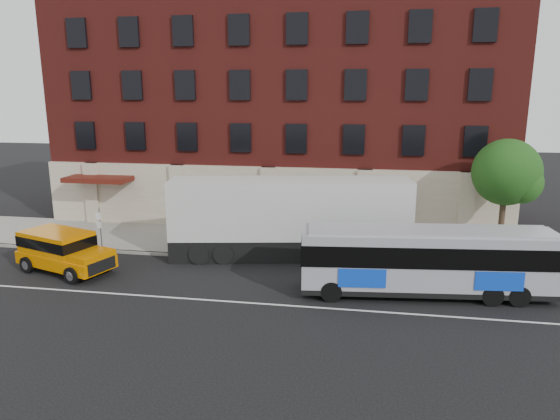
% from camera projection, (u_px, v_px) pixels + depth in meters
% --- Properties ---
extents(ground, '(120.00, 120.00, 0.00)m').
position_uv_depth(ground, '(216.00, 306.00, 21.43)').
color(ground, black).
rests_on(ground, ground).
extents(sidewalk, '(60.00, 6.00, 0.15)m').
position_uv_depth(sidewalk, '(260.00, 242.00, 30.05)').
color(sidewalk, gray).
rests_on(sidewalk, ground).
extents(kerb, '(60.00, 0.25, 0.15)m').
position_uv_depth(kerb, '(248.00, 259.00, 27.17)').
color(kerb, gray).
rests_on(kerb, ground).
extents(lane_line, '(60.00, 0.12, 0.01)m').
position_uv_depth(lane_line, '(220.00, 301.00, 21.91)').
color(lane_line, silver).
rests_on(lane_line, ground).
extents(building, '(30.00, 12.10, 15.00)m').
position_uv_depth(building, '(281.00, 108.00, 35.93)').
color(building, maroon).
rests_on(building, sidewalk).
extents(sign_pole, '(0.30, 0.20, 2.50)m').
position_uv_depth(sign_pole, '(100.00, 226.00, 28.36)').
color(sign_pole, slate).
rests_on(sign_pole, ground).
extents(street_tree, '(3.60, 3.60, 6.20)m').
position_uv_depth(street_tree, '(507.00, 175.00, 27.35)').
color(street_tree, '#36281B').
rests_on(street_tree, sidewalk).
extents(city_bus, '(11.19, 3.45, 3.02)m').
position_uv_depth(city_bus, '(427.00, 259.00, 22.22)').
color(city_bus, '#9898A1').
rests_on(city_bus, ground).
extents(yellow_suv, '(5.39, 3.54, 2.01)m').
position_uv_depth(yellow_suv, '(62.00, 249.00, 25.30)').
color(yellow_suv, orange).
rests_on(yellow_suv, ground).
extents(shipping_container, '(13.01, 4.77, 4.25)m').
position_uv_depth(shipping_container, '(290.00, 219.00, 27.35)').
color(shipping_container, black).
rests_on(shipping_container, ground).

